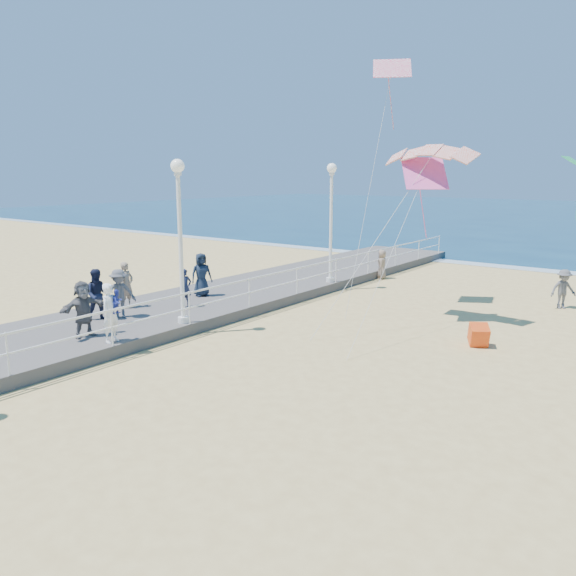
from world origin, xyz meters
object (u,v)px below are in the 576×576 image
Objects in this scene: spectator_7 at (98,295)px; toddler_held at (117,302)px; woman_holding_toddler at (111,313)px; spectator_5 at (83,309)px; beach_walker_a at (563,289)px; spectator_4 at (201,275)px; lamp_post_far at (331,210)px; spectator_2 at (119,294)px; lamp_post_mid at (180,224)px; spectator_6 at (127,285)px; beach_walker_c at (382,264)px; box_kite at (479,337)px; spectator_0 at (185,288)px.

toddler_held is at bearing -82.61° from spectator_7.
woman_holding_toddler is 0.39m from toddler_held.
beach_walker_a is at bearing -29.70° from spectator_5.
spectator_7 is (-0.00, -4.79, 0.00)m from spectator_4.
spectator_2 is (-2.26, -9.82, -2.42)m from lamp_post_far.
lamp_post_mid reaches higher than spectator_6.
lamp_post_far is 5.00m from beach_walker_c.
lamp_post_far is at bearing 2.98° from spectator_4.
spectator_5 is (-1.12, -0.16, -0.02)m from woman_holding_toddler.
spectator_2 reaches higher than beach_walker_a.
spectator_6 is at bearing 36.61° from toddler_held.
spectator_6 is 16.90m from beach_walker_a.
spectator_5 is at bearing -171.65° from box_kite.
lamp_post_far is at bearing 90.00° from lamp_post_mid.
lamp_post_mid is at bearing -116.08° from spectator_4.
lamp_post_mid is 4.08m from spectator_6.
woman_holding_toddler is 15.80m from beach_walker_c.
spectator_4 is (-2.51, 3.32, -2.39)m from lamp_post_mid.
box_kite is (-0.98, -6.99, -0.49)m from beach_walker_a.
toddler_held is 6.49m from spectator_4.
beach_walker_c is (2.78, 13.85, -0.49)m from spectator_2.
lamp_post_far is 6.65m from spectator_4.
spectator_6 is at bearing -38.94° from beach_walker_c.
spectator_5 is at bearing -117.98° from spectator_2.
lamp_post_far reaches higher than toddler_held.
lamp_post_far reaches higher than beach_walker_a.
toddler_held is 2.98m from spectator_2.
lamp_post_mid is 3.04× the size of spectator_4.
spectator_5 is at bearing -111.95° from lamp_post_mid.
toddler_held is 15.66m from beach_walker_c.
toddler_held is at bearing -23.91° from beach_walker_c.
lamp_post_mid is at bearing -28.79° from spectator_7.
lamp_post_mid is at bearing -124.93° from spectator_0.
spectator_5 reaches higher than spectator_0.
spectator_0 is at bearing 135.08° from lamp_post_mid.
beach_walker_c is at bearing 19.09° from spectator_7.
spectator_6 is (-3.28, -8.74, -2.41)m from lamp_post_far.
spectator_5 reaches higher than spectator_2.
beach_walker_c is (-8.76, 1.47, -0.04)m from beach_walker_a.
lamp_post_mid reaches higher than toddler_held.
lamp_post_far is 8.00m from spectator_0.
spectator_5 is at bearing -158.67° from spectator_6.
lamp_post_mid reaches higher than box_kite.
beach_walker_c is (1.70, 15.94, -0.51)m from spectator_5.
spectator_4 is at bearing 38.10° from spectator_2.
spectator_5 is 16.04m from beach_walker_c.
box_kite is at bearing -29.93° from spectator_7.
spectator_0 reaches higher than box_kite.
lamp_post_mid and lamp_post_far have the same top height.
lamp_post_mid is 13.36m from beach_walker_c.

